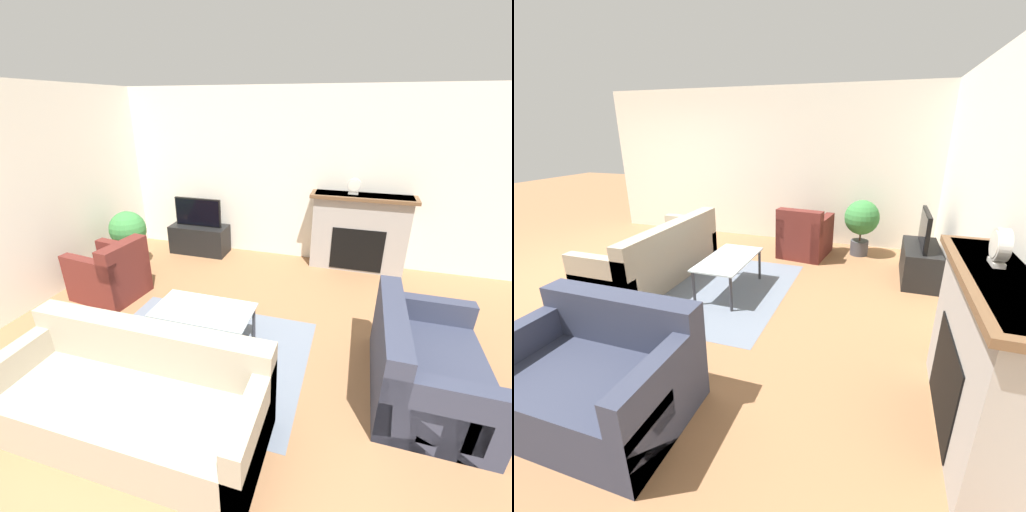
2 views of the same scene
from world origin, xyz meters
The scene contains 12 objects.
wall_back centered at (0.00, 4.75, 1.35)m, with size 8.27×0.06×2.70m.
wall_left centered at (-2.66, 2.36, 1.35)m, with size 0.06×7.72×2.70m.
area_rug centered at (-0.18, 1.89, 0.00)m, with size 2.24×1.76×0.00m.
fireplace centered at (1.33, 4.54, 0.62)m, with size 1.54×0.42×1.20m.
tv_stand centered at (-1.34, 4.41, 0.25)m, with size 1.00×0.46×0.49m.
tv centered at (-1.34, 4.41, 0.73)m, with size 0.82×0.06×0.49m.
couch_sectional centered at (-0.26, 0.92, 0.29)m, with size 2.12×0.86×0.82m.
couch_loveseat centered at (1.97, 1.99, 0.29)m, with size 0.91×1.34×0.82m.
armchair_by_window centered at (-1.84, 2.66, 0.30)m, with size 0.91×0.82×0.82m.
coffee_table centered at (-0.18, 2.05, 0.41)m, with size 1.04×0.56×0.46m.
potted_plant centered at (-2.14, 3.54, 0.59)m, with size 0.56×0.56×0.92m.
mantel_clock centered at (1.18, 4.54, 1.32)m, with size 0.21×0.07×0.24m.
Camera 1 is at (1.23, -0.72, 2.44)m, focal length 24.00 mm.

